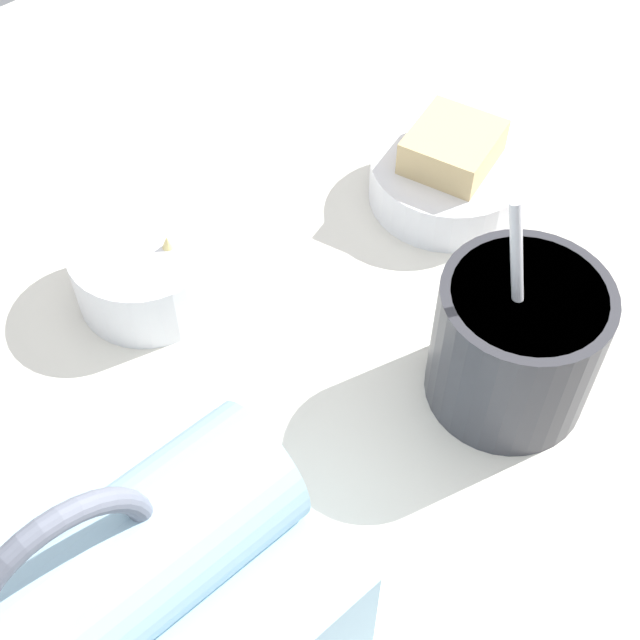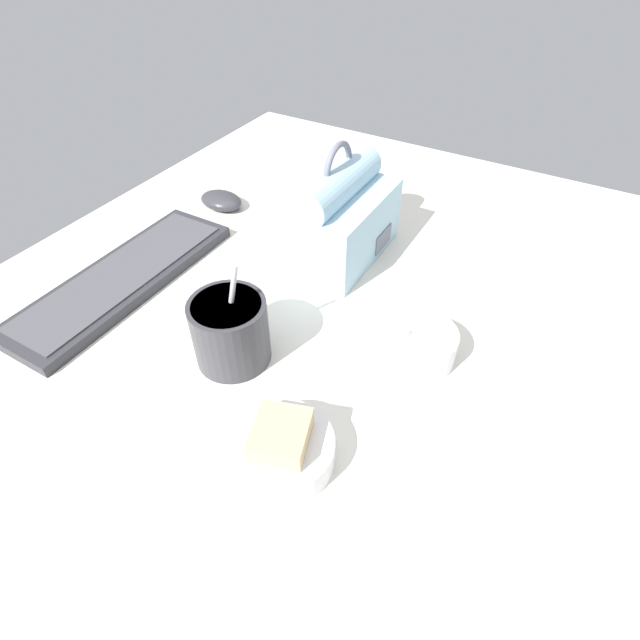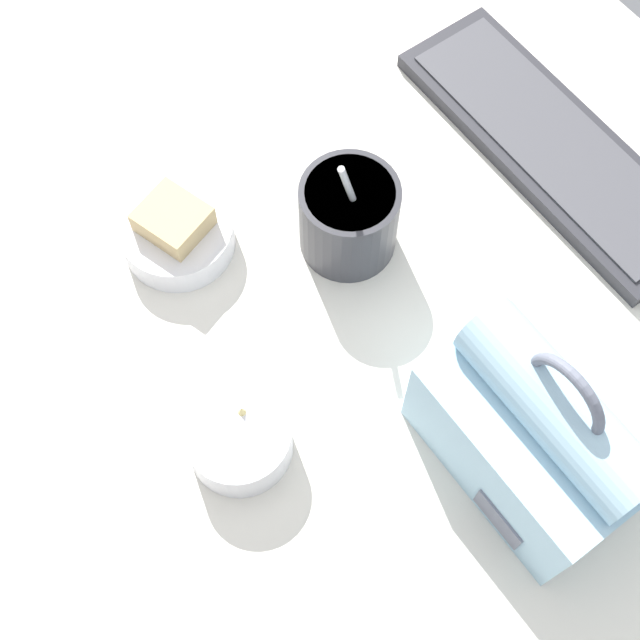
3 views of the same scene
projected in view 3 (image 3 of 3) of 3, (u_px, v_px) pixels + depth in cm
name	position (u px, v px, depth cm)	size (l,w,h in cm)	color
desk_surface	(344.00, 337.00, 92.82)	(140.00, 110.00, 2.00)	silver
keyboard	(552.00, 145.00, 100.64)	(39.96, 12.93, 2.10)	#2D2D33
lunch_bag	(541.00, 430.00, 79.96)	(20.65, 14.62, 20.12)	#9EC6DB
soup_cup	(349.00, 216.00, 91.97)	(10.36, 10.36, 16.13)	#333338
bento_bowl_sandwich	(177.00, 232.00, 94.23)	(12.05, 12.05, 6.45)	silver
bento_bowl_snacks	(239.00, 438.00, 84.41)	(10.15, 10.15, 5.96)	silver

